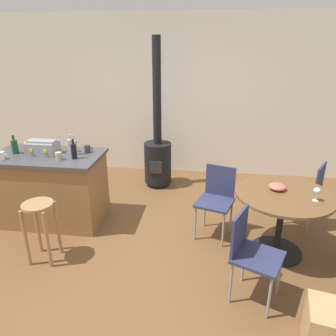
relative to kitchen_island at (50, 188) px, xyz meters
name	(u,v)px	position (x,y,z in m)	size (l,w,h in m)	color
ground_plane	(147,245)	(1.35, -0.43, -0.46)	(8.80, 8.80, 0.00)	brown
back_wall	(172,97)	(1.35, 2.01, 0.89)	(8.00, 0.10, 2.70)	silver
kitchen_island	(50,188)	(0.00, 0.00, 0.00)	(1.39, 0.77, 0.92)	olive
wooden_stool	(40,220)	(0.30, -0.81, 0.03)	(0.32, 0.32, 0.68)	#A37A4C
dining_table	(282,208)	(2.83, -0.36, 0.11)	(1.02, 1.02, 0.74)	black
folding_chair_near	(307,189)	(3.27, 0.29, 0.05)	(0.54, 0.54, 0.86)	navy
folding_chair_far	(217,196)	(2.14, -0.06, 0.05)	(0.50, 0.50, 0.86)	navy
folding_chair_left	(251,250)	(2.43, -1.08, 0.04)	(0.53, 0.53, 0.85)	navy
wood_stove	(158,153)	(1.21, 1.29, 0.10)	(0.44, 0.45, 2.33)	black
toolbox	(43,147)	(-0.04, 0.03, 0.54)	(0.36, 0.25, 0.18)	gray
bottle_0	(75,147)	(0.37, 0.07, 0.55)	(0.06, 0.06, 0.26)	#B7B2AD
bottle_1	(74,151)	(0.42, -0.08, 0.55)	(0.06, 0.06, 0.25)	black
bottle_2	(15,146)	(-0.40, 0.01, 0.55)	(0.08, 0.08, 0.24)	#194C23
bottle_3	(71,145)	(0.27, 0.16, 0.54)	(0.08, 0.08, 0.23)	#B7B2AD
cup_0	(1,156)	(-0.44, -0.22, 0.50)	(0.12, 0.09, 0.09)	white
cup_1	(88,149)	(0.49, 0.15, 0.51)	(0.11, 0.07, 0.10)	#383838
cup_2	(28,146)	(-0.31, 0.14, 0.51)	(0.12, 0.09, 0.11)	tan
cup_3	(59,156)	(0.25, -0.15, 0.50)	(0.11, 0.08, 0.09)	tan
wine_glass	(317,191)	(3.10, -0.49, 0.38)	(0.07, 0.07, 0.14)	silver
serving_bowl	(277,187)	(2.77, -0.28, 0.31)	(0.18, 0.18, 0.07)	#DB6651
cardboard_box	(331,331)	(2.99, -1.59, -0.26)	(0.36, 0.35, 0.40)	tan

